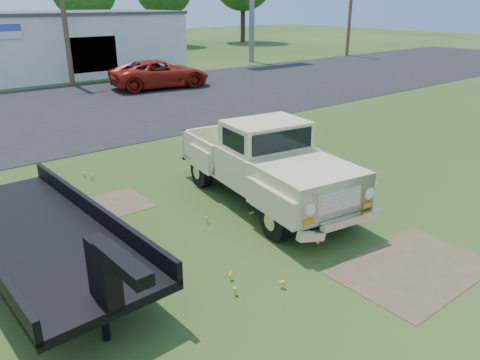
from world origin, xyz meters
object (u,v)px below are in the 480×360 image
Objects in this scene: red_pickup at (160,74)px; vintage_pickup_truck at (265,162)px; dark_sedan at (150,71)px; flatbed_trailer at (40,229)px.

vintage_pickup_truck is at bearing 167.29° from red_pickup.
vintage_pickup_truck is 19.99m from dark_sedan.
dark_sedan is at bearing 77.99° from vintage_pickup_truck.
vintage_pickup_truck reaches higher than flatbed_trailer.
red_pickup is 1.47× the size of dark_sedan.
vintage_pickup_truck is at bearing -3.22° from flatbed_trailer.
dark_sedan is at bearing 54.23° from flatbed_trailer.
red_pickup is at bearing 51.88° from flatbed_trailer.
vintage_pickup_truck is 17.64m from red_pickup.
dark_sedan is (0.53, 2.31, -0.13)m from red_pickup.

